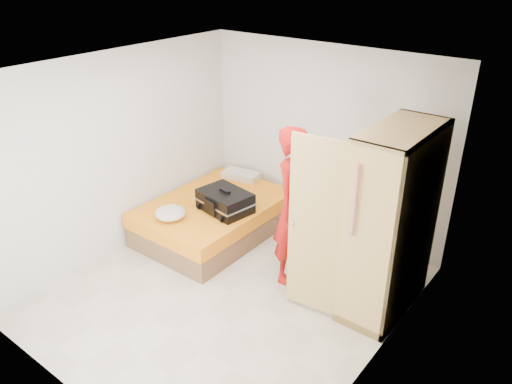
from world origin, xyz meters
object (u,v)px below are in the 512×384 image
Objects in this scene: wardrobe at (385,228)px; bed at (214,217)px; round_cushion at (170,213)px; person at (296,207)px; suitcase at (225,201)px.

bed is at bearing 178.94° from wardrobe.
wardrobe reaches higher than round_cushion.
person is 4.86× the size of round_cushion.
person reaches higher than round_cushion.
bed is 0.77m from round_cushion.
round_cushion is (-0.12, -0.68, 0.32)m from bed.
bed is 1.63m from person.
wardrobe is at bearing 10.60° from suitcase.
suitcase reaches higher than bed.
person reaches higher than bed.
wardrobe is 1.05m from person.
person is at bearing 5.64° from suitcase.
person is at bearing 18.12° from round_cushion.
round_cushion is (-0.41, -0.60, -0.06)m from suitcase.
suitcase is at bearing 82.82° from person.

